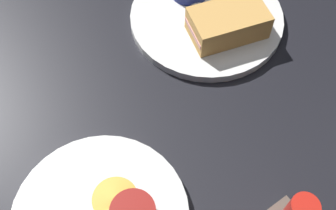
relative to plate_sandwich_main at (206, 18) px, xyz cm
name	(u,v)px	position (x,y,z in cm)	size (l,w,h in cm)	color
ground_plane	(222,93)	(6.83, 13.54, -2.30)	(110.00, 110.00, 3.00)	black
plate_sandwich_main	(206,18)	(0.00, 0.00, 0.00)	(28.02, 28.02, 1.60)	silver
sandwich_half_near	(228,23)	(-0.28, 5.32, 3.20)	(14.61, 10.70, 4.80)	tan
spoon_by_dark_ramekin	(200,12)	(0.94, -0.94, 1.16)	(4.26, 9.87, 0.80)	silver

